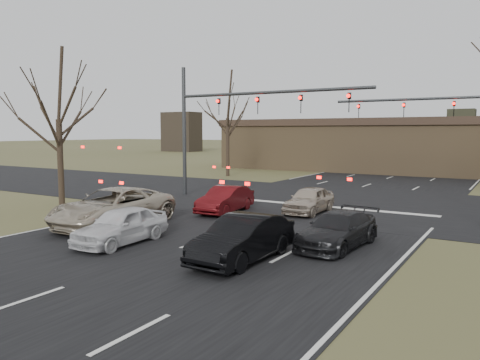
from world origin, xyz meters
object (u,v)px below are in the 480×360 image
Objects in this scene: car_white_sedan at (121,225)px; car_red_ahead at (225,199)px; mast_arm_far at (459,116)px; car_silver_suv at (113,207)px; building at (430,146)px; car_black_hatch at (243,238)px; car_silver_ahead at (309,200)px; mast_arm_near at (228,114)px; car_charcoal_sedan at (338,230)px.

car_white_sedan reaches higher than car_red_ahead.
car_white_sedan is at bearing -111.36° from mast_arm_far.
car_red_ahead is (2.25, 5.32, -0.16)m from car_silver_suv.
mast_arm_far is (4.18, -15.00, 2.35)m from building.
building is at bearing 91.82° from car_black_hatch.
building is 15.75m from mast_arm_far.
building is 27.27m from car_silver_ahead.
car_black_hatch is (0.62, -36.28, -1.96)m from building.
mast_arm_far is at bearing 66.04° from car_silver_ahead.
building is 26.14m from mast_arm_near.
car_white_sedan is 0.93× the size of car_charcoal_sedan.
car_black_hatch reaches higher than car_white_sedan.
mast_arm_near and mast_arm_far have the same top height.
car_red_ahead is (-8.83, -14.22, -4.37)m from mast_arm_far.
car_white_sedan is 0.91× the size of car_black_hatch.
building is at bearing 75.83° from car_red_ahead.
car_red_ahead is (-5.27, 7.06, -0.06)m from car_black_hatch.
mast_arm_far reaches higher than car_silver_ahead.
car_charcoal_sedan is at bearing -39.56° from mast_arm_near.
car_silver_suv is 1.38× the size of car_charcoal_sedan.
car_white_sedan is 4.91m from car_black_hatch.
car_black_hatch is 1.09× the size of car_red_ahead.
car_white_sedan reaches higher than car_silver_ahead.
car_silver_ahead is (-3.57, 5.89, 0.04)m from car_charcoal_sedan.
mast_arm_far is 18.67m from car_charcoal_sedan.
car_silver_suv is at bearing -129.33° from car_silver_ahead.
car_silver_suv is 9.41m from car_silver_ahead.
car_red_ahead is at bearing 65.17° from car_silver_suv.
building is at bearing 73.87° from mast_arm_near.
building is 11.02× the size of car_silver_ahead.
building is 29.65m from car_red_ahead.
mast_arm_near is at bearing 145.31° from car_charcoal_sedan.
mast_arm_near is 3.07× the size of car_red_ahead.
car_white_sedan is 0.99× the size of car_red_ahead.
mast_arm_near is 3.10× the size of car_white_sedan.
car_black_hatch reaches higher than car_red_ahead.
car_silver_suv is (-11.08, -19.54, -4.21)m from mast_arm_far.
car_red_ahead is 1.03× the size of car_silver_ahead.
car_silver_suv is 1.35× the size of car_black_hatch.
mast_arm_near is 2.87× the size of car_charcoal_sedan.
mast_arm_far reaches higher than car_black_hatch.
car_silver_ahead is at bearing 68.47° from car_white_sedan.
car_charcoal_sedan is (9.44, 1.46, -0.20)m from car_silver_suv.
car_silver_ahead is (5.86, 7.36, -0.15)m from car_silver_suv.
mast_arm_far is at bearing 53.02° from car_red_ahead.
car_silver_suv is 1.49× the size of car_white_sedan.
building is at bearing 99.27° from car_charcoal_sedan.
car_silver_suv is at bearing -166.31° from car_charcoal_sedan.
mast_arm_near is at bearing -106.13° from building.
car_black_hatch is at bearing -116.10° from car_charcoal_sedan.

